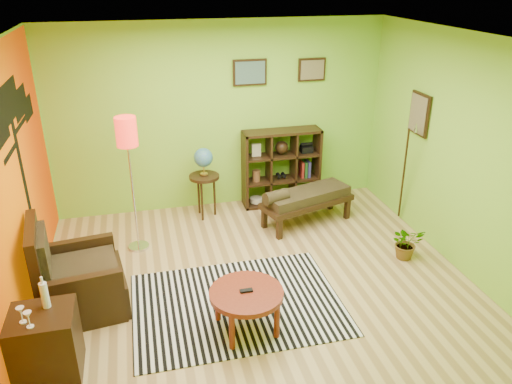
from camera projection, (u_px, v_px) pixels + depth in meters
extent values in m
plane|color=tan|center=(256.00, 280.00, 6.00)|extent=(5.00, 5.00, 0.00)
cube|color=#83C832|center=(220.00, 118.00, 7.42)|extent=(5.00, 0.04, 2.80)
cube|color=#83C832|center=(335.00, 290.00, 3.43)|extent=(5.00, 0.04, 2.80)
cube|color=#83C832|center=(9.00, 195.00, 4.88)|extent=(0.04, 4.50, 2.80)
cube|color=#83C832|center=(459.00, 154.00, 5.97)|extent=(0.04, 4.50, 2.80)
cube|color=white|center=(256.00, 39.00, 4.85)|extent=(5.00, 4.50, 0.04)
cube|color=#F06500|center=(11.00, 195.00, 4.88)|extent=(0.01, 4.45, 2.75)
cube|color=black|center=(29.00, 203.00, 5.52)|extent=(0.01, 0.14, 2.10)
cube|color=black|center=(0.00, 129.00, 4.66)|extent=(0.01, 0.65, 0.32)
cube|color=black|center=(9.00, 102.00, 5.10)|extent=(0.01, 0.85, 0.40)
cube|color=black|center=(20.00, 102.00, 5.60)|extent=(0.01, 0.70, 0.32)
cube|color=black|center=(28.00, 108.00, 5.97)|extent=(0.01, 0.50, 0.26)
cube|color=black|center=(250.00, 72.00, 7.22)|extent=(0.50, 0.03, 0.38)
cube|color=#4D7468|center=(250.00, 73.00, 7.20)|extent=(0.44, 0.01, 0.32)
cube|color=black|center=(312.00, 70.00, 7.43)|extent=(0.42, 0.03, 0.34)
cube|color=olive|center=(312.00, 70.00, 7.41)|extent=(0.36, 0.01, 0.28)
cube|color=black|center=(420.00, 114.00, 6.66)|extent=(0.03, 0.44, 0.56)
cube|color=olive|center=(418.00, 114.00, 6.65)|extent=(0.01, 0.38, 0.50)
cylinder|color=black|center=(404.00, 175.00, 6.99)|extent=(0.23, 0.34, 1.46)
cone|color=silver|center=(416.00, 127.00, 6.55)|extent=(0.08, 0.09, 0.16)
cube|color=silver|center=(237.00, 304.00, 5.56)|extent=(2.30, 1.69, 0.01)
cylinder|color=maroon|center=(246.00, 294.00, 5.01)|extent=(0.75, 0.75, 0.05)
cylinder|color=maroon|center=(260.00, 295.00, 5.39)|extent=(0.06, 0.06, 0.41)
cylinder|color=maroon|center=(218.00, 304.00, 5.23)|extent=(0.06, 0.06, 0.41)
cylinder|color=maroon|center=(277.00, 321.00, 4.98)|extent=(0.06, 0.06, 0.41)
cylinder|color=maroon|center=(232.00, 332.00, 4.83)|extent=(0.06, 0.06, 0.41)
cube|color=black|center=(246.00, 291.00, 5.00)|extent=(0.13, 0.05, 0.02)
cube|color=black|center=(85.00, 291.00, 5.46)|extent=(0.96, 0.95, 0.39)
cube|color=black|center=(39.00, 272.00, 5.18)|extent=(0.21, 0.85, 1.08)
cube|color=black|center=(86.00, 303.00, 5.07)|extent=(0.79, 0.20, 0.63)
cube|color=black|center=(81.00, 263.00, 5.75)|extent=(0.79, 0.20, 0.63)
cube|color=#FCD676|center=(84.00, 270.00, 5.36)|extent=(0.77, 0.75, 0.14)
cube|color=#FCD676|center=(44.00, 255.00, 5.13)|extent=(0.17, 0.63, 0.49)
cube|color=black|center=(46.00, 345.00, 4.48)|extent=(0.56, 0.51, 0.67)
cylinder|color=white|center=(45.00, 295.00, 4.39)|extent=(0.07, 0.07, 0.25)
cylinder|color=white|center=(42.00, 280.00, 4.33)|extent=(0.02, 0.02, 0.07)
cylinder|color=white|center=(23.00, 322.00, 4.25)|extent=(0.06, 0.06, 0.01)
cylinder|color=white|center=(22.00, 317.00, 4.23)|extent=(0.01, 0.01, 0.09)
cone|color=white|center=(20.00, 310.00, 4.20)|extent=(0.07, 0.07, 0.06)
cylinder|color=white|center=(30.00, 327.00, 4.19)|extent=(0.06, 0.06, 0.01)
cylinder|color=white|center=(29.00, 322.00, 4.17)|extent=(0.01, 0.01, 0.09)
cone|color=white|center=(28.00, 315.00, 4.14)|extent=(0.07, 0.07, 0.06)
cylinder|color=silver|center=(139.00, 246.00, 6.69)|extent=(0.27, 0.27, 0.03)
cylinder|color=silver|center=(133.00, 191.00, 6.36)|extent=(0.03, 0.03, 1.67)
cylinder|color=red|center=(126.00, 132.00, 6.04)|extent=(0.26, 0.26, 0.37)
cylinder|color=black|center=(204.00, 177.00, 7.30)|extent=(0.44, 0.44, 0.04)
cylinder|color=black|center=(215.00, 196.00, 7.47)|extent=(0.03, 0.03, 0.62)
cylinder|color=black|center=(199.00, 195.00, 7.52)|extent=(0.03, 0.03, 0.62)
cylinder|color=black|center=(202.00, 201.00, 7.31)|extent=(0.03, 0.03, 0.62)
cylinder|color=gold|center=(204.00, 174.00, 7.28)|extent=(0.11, 0.11, 0.02)
cylinder|color=gold|center=(204.00, 170.00, 7.25)|extent=(0.02, 0.02, 0.11)
sphere|color=#2645B9|center=(203.00, 158.00, 7.18)|extent=(0.28, 0.28, 0.28)
cube|color=black|center=(245.00, 171.00, 7.62)|extent=(0.04, 0.35, 1.20)
cube|color=black|center=(316.00, 164.00, 7.87)|extent=(0.04, 0.35, 1.20)
cube|color=black|center=(280.00, 201.00, 7.98)|extent=(1.20, 0.35, 0.04)
cube|color=black|center=(282.00, 132.00, 7.51)|extent=(1.20, 0.35, 0.04)
cube|color=black|center=(269.00, 169.00, 7.70)|extent=(0.03, 0.33, 1.12)
cube|color=black|center=(294.00, 166.00, 7.79)|extent=(0.03, 0.33, 1.12)
cube|color=black|center=(281.00, 179.00, 7.83)|extent=(1.12, 0.33, 0.03)
cube|color=black|center=(282.00, 155.00, 7.66)|extent=(1.12, 0.33, 0.03)
cylinder|color=#BDB290|center=(256.00, 200.00, 7.87)|extent=(0.20, 0.20, 0.07)
sphere|color=black|center=(282.00, 147.00, 7.61)|extent=(0.20, 0.20, 0.20)
cube|color=black|center=(306.00, 149.00, 7.72)|extent=(0.18, 0.15, 0.10)
cylinder|color=black|center=(279.00, 176.00, 7.79)|extent=(0.06, 0.12, 0.06)
cylinder|color=black|center=(284.00, 175.00, 7.81)|extent=(0.06, 0.12, 0.06)
ellipsoid|color=#384C26|center=(304.00, 194.00, 8.04)|extent=(0.18, 0.18, 0.09)
cylinder|color=brown|center=(256.00, 176.00, 7.70)|extent=(0.12, 0.12, 0.18)
cube|color=#BDB290|center=(256.00, 150.00, 7.53)|extent=(0.14, 0.03, 0.20)
cube|color=maroon|center=(301.00, 169.00, 7.84)|extent=(0.04, 0.18, 0.26)
cube|color=#1E4C1E|center=(305.00, 169.00, 7.85)|extent=(0.04, 0.18, 0.26)
cube|color=navy|center=(308.00, 169.00, 7.87)|extent=(0.04, 0.18, 0.26)
cube|color=black|center=(307.00, 202.00, 7.22)|extent=(1.45, 0.87, 0.08)
cube|color=#FCD676|center=(307.00, 195.00, 7.17)|extent=(1.34, 0.79, 0.14)
cylinder|color=#FCD676|center=(276.00, 197.00, 6.88)|extent=(0.38, 0.27, 0.18)
cube|color=black|center=(330.00, 200.00, 7.73)|extent=(0.09, 0.09, 0.30)
cube|color=black|center=(264.00, 218.00, 7.16)|extent=(0.09, 0.09, 0.30)
cube|color=black|center=(347.00, 209.00, 7.43)|extent=(0.09, 0.09, 0.30)
cube|color=black|center=(279.00, 229.00, 6.86)|extent=(0.09, 0.09, 0.30)
imported|color=#26661E|center=(406.00, 246.00, 6.40)|extent=(0.44, 0.48, 0.35)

